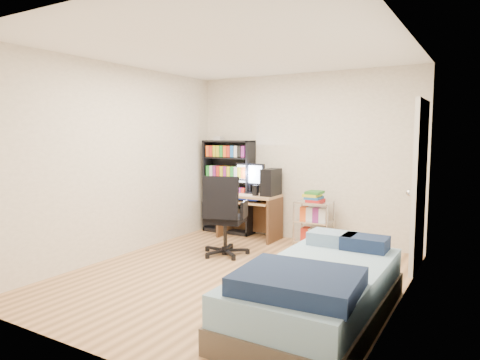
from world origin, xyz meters
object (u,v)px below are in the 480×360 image
Objects in this scene: computer_desk at (256,198)px; office_chair at (224,230)px; media_shelf at (228,186)px; bed at (318,291)px.

computer_desk is 1.07× the size of office_chair.
media_shelf is 1.36× the size of computer_desk.
bed is at bearing -52.93° from office_chair.
office_chair reaches higher than bed.
computer_desk is at bearing 78.29° from office_chair.
media_shelf is at bearing 168.93° from computer_desk.
bed is at bearing -51.32° from computer_desk.
office_chair is 0.52× the size of bed.
media_shelf is 1.46× the size of office_chair.
bed is at bearing -45.08° from media_shelf.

